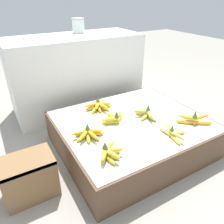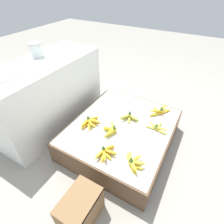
{
  "view_description": "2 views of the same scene",
  "coord_description": "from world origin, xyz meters",
  "views": [
    {
      "loc": [
        -0.89,
        -1.22,
        1.15
      ],
      "look_at": [
        -0.13,
        0.08,
        0.33
      ],
      "focal_mm": 35.0,
      "sensor_mm": 36.0,
      "label": 1
    },
    {
      "loc": [
        -1.2,
        -0.57,
        1.5
      ],
      "look_at": [
        0.02,
        0.13,
        0.37
      ],
      "focal_mm": 28.0,
      "sensor_mm": 36.0,
      "label": 2
    }
  ],
  "objects": [
    {
      "name": "wooden_crate",
      "position": [
        -0.83,
        -0.09,
        0.14
      ],
      "size": [
        0.32,
        0.22,
        0.28
      ],
      "color": "olive",
      "rests_on": "ground_plane"
    },
    {
      "name": "banana_bunch_middle_left",
      "position": [
        -0.4,
        -0.05,
        0.29
      ],
      "size": [
        0.23,
        0.16,
        0.1
      ],
      "color": "gold",
      "rests_on": "display_platform"
    },
    {
      "name": "banana_bunch_back_midleft",
      "position": [
        -0.14,
        0.3,
        0.29
      ],
      "size": [
        0.25,
        0.17,
        0.11
      ],
      "color": "gold",
      "rests_on": "display_platform"
    },
    {
      "name": "display_platform",
      "position": [
        0.0,
        0.0,
        0.13
      ],
      "size": [
        1.13,
        0.99,
        0.26
      ],
      "color": "brown",
      "rests_on": "ground_plane"
    },
    {
      "name": "ground_plane",
      "position": [
        0.0,
        0.0,
        0.0
      ],
      "size": [
        10.0,
        10.0,
        0.0
      ],
      "primitive_type": "plane",
      "color": "gray"
    },
    {
      "name": "back_vendor_table",
      "position": [
        -0.08,
        0.93,
        0.39
      ],
      "size": [
        1.36,
        0.56,
        0.78
      ],
      "color": "white",
      "rests_on": "ground_plane"
    },
    {
      "name": "banana_bunch_front_left",
      "position": [
        -0.38,
        -0.3,
        0.29
      ],
      "size": [
        0.18,
        0.2,
        0.11
      ],
      "color": "gold",
      "rests_on": "display_platform"
    },
    {
      "name": "banana_bunch_front_right",
      "position": [
        0.39,
        -0.28,
        0.3
      ],
      "size": [
        0.26,
        0.21,
        0.11
      ],
      "color": "gold",
      "rests_on": "display_platform"
    },
    {
      "name": "banana_bunch_middle_midleft",
      "position": [
        -0.14,
        0.05,
        0.3
      ],
      "size": [
        0.22,
        0.16,
        0.11
      ],
      "color": "yellow",
      "rests_on": "display_platform"
    },
    {
      "name": "glass_jar",
      "position": [
        0.03,
        1.06,
        0.85
      ],
      "size": [
        0.14,
        0.14,
        0.15
      ],
      "color": "silver",
      "rests_on": "back_vendor_table"
    },
    {
      "name": "foam_tray_white",
      "position": [
        -0.44,
        0.94,
        0.79
      ],
      "size": [
        0.22,
        0.18,
        0.02
      ],
      "color": "white",
      "rests_on": "back_vendor_table"
    },
    {
      "name": "banana_bunch_middle_midright",
      "position": [
        0.12,
        -0.03,
        0.29
      ],
      "size": [
        0.13,
        0.21,
        0.11
      ],
      "color": "gold",
      "rests_on": "display_platform"
    },
    {
      "name": "banana_bunch_front_midright",
      "position": [
        0.12,
        -0.33,
        0.29
      ],
      "size": [
        0.16,
        0.23,
        0.09
      ],
      "color": "gold",
      "rests_on": "display_platform"
    }
  ]
}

